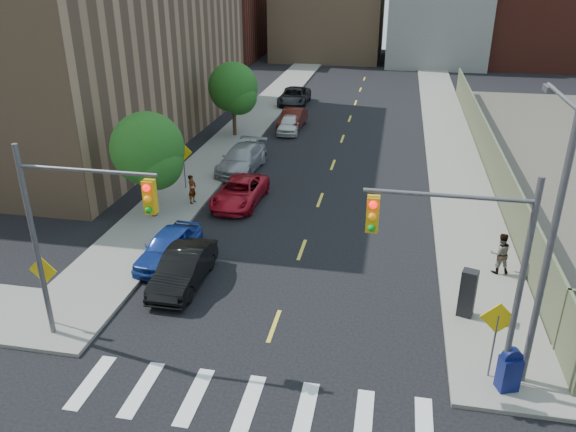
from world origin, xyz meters
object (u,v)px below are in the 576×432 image
at_px(parked_car_black, 183,269).
at_px(parked_car_blue, 169,247).
at_px(parked_car_silver, 242,159).
at_px(parked_car_maroon, 293,119).
at_px(mailbox, 509,369).
at_px(pedestrian_west, 192,189).
at_px(parked_car_red, 240,192).
at_px(parked_car_grey, 294,96).
at_px(payphone, 468,293).
at_px(pedestrian_east, 500,253).
at_px(parked_car_white, 289,124).

bearing_deg(parked_car_black, parked_car_blue, 127.80).
relative_size(parked_car_black, parked_car_silver, 0.84).
relative_size(parked_car_maroon, mailbox, 3.08).
bearing_deg(parked_car_silver, pedestrian_west, -96.80).
distance_m(parked_car_blue, mailbox, 14.39).
distance_m(parked_car_red, parked_car_silver, 5.33).
height_order(parked_car_red, parked_car_grey, parked_car_grey).
relative_size(parked_car_blue, parked_car_red, 0.88).
bearing_deg(payphone, parked_car_maroon, 131.12).
distance_m(parked_car_red, parked_car_maroon, 15.58).
height_order(mailbox, pedestrian_east, pedestrian_east).
relative_size(parked_car_maroon, pedestrian_west, 2.89).
height_order(parked_car_maroon, mailbox, mailbox).
relative_size(parked_car_grey, mailbox, 3.74).
bearing_deg(pedestrian_east, parked_car_silver, -47.62).
bearing_deg(parked_car_black, parked_car_red, 90.26).
xyz_separation_m(parked_car_maroon, mailbox, (11.86, -28.26, 0.12)).
distance_m(parked_car_blue, pedestrian_east, 13.99).
distance_m(parked_car_maroon, pedestrian_west, 16.47).
distance_m(pedestrian_west, pedestrian_east, 15.75).
bearing_deg(parked_car_grey, pedestrian_east, -65.46).
relative_size(parked_car_maroon, payphone, 2.45).
distance_m(parked_car_white, pedestrian_east, 23.36).
distance_m(parked_car_blue, pedestrian_west, 6.27).
bearing_deg(parked_car_blue, parked_car_red, 83.78).
bearing_deg(parked_car_white, parked_car_black, -92.18).
relative_size(parked_car_silver, pedestrian_west, 3.37).
relative_size(parked_car_red, parked_car_white, 1.23).
height_order(parked_car_red, payphone, payphone).
distance_m(parked_car_red, pedestrian_west, 2.54).
bearing_deg(parked_car_blue, parked_car_white, 90.93).
bearing_deg(parked_car_silver, parked_car_white, 85.96).
xyz_separation_m(parked_car_red, payphone, (10.98, -8.88, 0.40)).
distance_m(parked_car_maroon, parked_car_grey, 7.98).
relative_size(parked_car_white, mailbox, 2.67).
distance_m(parked_car_silver, parked_car_grey, 18.29).
distance_m(parked_car_black, parked_car_red, 8.57).
bearing_deg(parked_car_maroon, parked_car_black, -87.39).
xyz_separation_m(parked_car_blue, parked_car_red, (1.29, 6.88, -0.05)).
height_order(parked_car_silver, payphone, payphone).
bearing_deg(parked_car_red, parked_car_grey, 96.04).
distance_m(parked_car_maroon, mailbox, 30.65).
relative_size(parked_car_blue, parked_car_white, 1.08).
height_order(mailbox, payphone, payphone).
xyz_separation_m(parked_car_black, parked_car_maroon, (0.00, 24.14, 0.02)).
relative_size(parked_car_white, parked_car_maroon, 0.87).
relative_size(parked_car_silver, parked_car_white, 1.35).
bearing_deg(parked_car_red, payphone, -36.08).
xyz_separation_m(parked_car_red, pedestrian_east, (12.61, -5.39, 0.37)).
bearing_deg(parked_car_maroon, parked_car_blue, -90.71).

